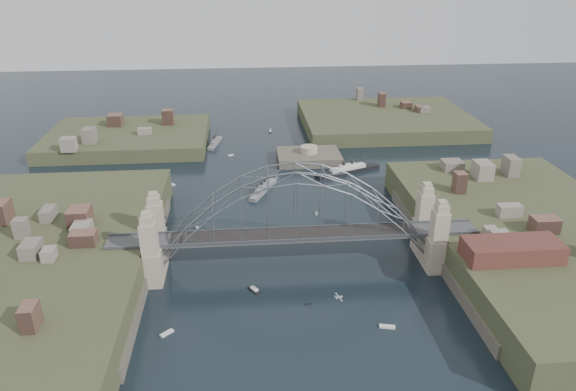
# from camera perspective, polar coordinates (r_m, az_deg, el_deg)

# --- Properties ---
(ground) EXTENTS (500.00, 500.00, 0.00)m
(ground) POSITION_cam_1_polar(r_m,az_deg,el_deg) (124.81, 0.74, -7.56)
(ground) COLOR black
(ground) RESTS_ON ground
(bridge) EXTENTS (84.00, 13.80, 24.60)m
(bridge) POSITION_cam_1_polar(r_m,az_deg,el_deg) (118.84, 0.77, -2.49)
(bridge) COLOR #454547
(bridge) RESTS_ON ground
(shore_west) EXTENTS (50.50, 90.00, 12.00)m
(shore_west) POSITION_cam_1_polar(r_m,az_deg,el_deg) (131.72, -25.14, -7.27)
(shore_west) COLOR #3B4124
(shore_west) RESTS_ON ground
(shore_east) EXTENTS (50.50, 90.00, 12.00)m
(shore_east) POSITION_cam_1_polar(r_m,az_deg,el_deg) (140.97, 24.71, -5.11)
(shore_east) COLOR #3B4124
(shore_east) RESTS_ON ground
(headland_nw) EXTENTS (60.00, 45.00, 9.00)m
(headland_nw) POSITION_cam_1_polar(r_m,az_deg,el_deg) (215.55, -16.68, 5.45)
(headland_nw) COLOR #3B4124
(headland_nw) RESTS_ON ground
(headland_ne) EXTENTS (70.00, 55.00, 9.50)m
(headland_ne) POSITION_cam_1_polar(r_m,az_deg,el_deg) (233.38, 10.37, 7.52)
(headland_ne) COLOR #3B4124
(headland_ne) RESTS_ON ground
(fort_island) EXTENTS (22.00, 16.00, 9.40)m
(fort_island) POSITION_cam_1_polar(r_m,az_deg,el_deg) (189.07, 2.23, 3.64)
(fort_island) COLOR #4E483D
(fort_island) RESTS_ON ground
(wharf_shed) EXTENTS (20.00, 8.00, 4.00)m
(wharf_shed) POSITION_cam_1_polar(r_m,az_deg,el_deg) (120.46, 22.90, -5.41)
(wharf_shed) COLOR #592D26
(wharf_shed) RESTS_ON shore_east
(finger_pier) EXTENTS (4.00, 22.00, 1.40)m
(finger_pier) POSITION_cam_1_polar(r_m,az_deg,el_deg) (112.80, 23.00, -13.17)
(finger_pier) COLOR #454547
(finger_pier) RESTS_ON ground
(naval_cruiser_near) EXTENTS (9.28, 16.37, 5.10)m
(naval_cruiser_near) POSITION_cam_1_polar(r_m,az_deg,el_deg) (163.31, -2.66, 0.69)
(naval_cruiser_near) COLOR gray
(naval_cruiser_near) RESTS_ON ground
(naval_cruiser_far) EXTENTS (5.17, 14.64, 4.91)m
(naval_cruiser_far) POSITION_cam_1_polar(r_m,az_deg,el_deg) (207.48, -7.83, 5.62)
(naval_cruiser_far) COLOR gray
(naval_cruiser_far) RESTS_ON ground
(ocean_liner) EXTENTS (23.19, 12.17, 5.84)m
(ocean_liner) POSITION_cam_1_polar(r_m,az_deg,el_deg) (178.65, 6.41, 2.69)
(ocean_liner) COLOR black
(ocean_liner) RESTS_ON ground
(aeroplane) EXTENTS (1.70, 3.00, 0.44)m
(aeroplane) POSITION_cam_1_polar(r_m,az_deg,el_deg) (106.78, 5.39, -10.80)
(aeroplane) COLOR #AEB0B5
(small_boat_a) EXTENTS (1.13, 2.63, 1.43)m
(small_boat_a) POSITION_cam_1_polar(r_m,az_deg,el_deg) (142.52, -9.69, -3.53)
(small_boat_a) COLOR silver
(small_boat_a) RESTS_ON ground
(small_boat_b) EXTENTS (0.87, 2.05, 0.45)m
(small_boat_b) POSITION_cam_1_polar(r_m,az_deg,el_deg) (149.10, 3.06, -1.96)
(small_boat_b) COLOR silver
(small_boat_b) RESTS_ON ground
(small_boat_c) EXTENTS (2.70, 3.29, 1.43)m
(small_boat_c) POSITION_cam_1_polar(r_m,az_deg,el_deg) (116.27, -3.64, -10.06)
(small_boat_c) COLOR silver
(small_boat_c) RESTS_ON ground
(small_boat_d) EXTENTS (1.62, 2.03, 0.45)m
(small_boat_d) POSITION_cam_1_polar(r_m,az_deg,el_deg) (168.44, 8.90, 0.92)
(small_boat_d) COLOR silver
(small_boat_d) RESTS_ON ground
(small_boat_e) EXTENTS (3.46, 3.40, 0.45)m
(small_boat_e) POSITION_cam_1_polar(r_m,az_deg,el_deg) (172.67, -12.52, 1.21)
(small_boat_e) COLOR silver
(small_boat_e) RESTS_ON ground
(small_boat_f) EXTENTS (1.42, 1.33, 0.45)m
(small_boat_f) POSITION_cam_1_polar(r_m,az_deg,el_deg) (173.71, -1.24, 1.94)
(small_boat_f) COLOR silver
(small_boat_f) RESTS_ON ground
(small_boat_g) EXTENTS (3.20, 1.70, 0.45)m
(small_boat_g) POSITION_cam_1_polar(r_m,az_deg,el_deg) (107.80, 10.59, -13.67)
(small_boat_g) COLOR silver
(small_boat_g) RESTS_ON ground
(small_boat_h) EXTENTS (2.29, 1.91, 0.45)m
(small_boat_h) POSITION_cam_1_polar(r_m,az_deg,el_deg) (194.95, -6.16, 4.31)
(small_boat_h) COLOR silver
(small_boat_h) RESTS_ON ground
(small_boat_i) EXTENTS (2.55, 1.74, 0.45)m
(small_boat_i) POSITION_cam_1_polar(r_m,az_deg,el_deg) (144.66, 11.62, -3.32)
(small_boat_i) COLOR silver
(small_boat_i) RESTS_ON ground
(small_boat_j) EXTENTS (2.67, 2.50, 0.45)m
(small_boat_j) POSITION_cam_1_polar(r_m,az_deg,el_deg) (107.07, -12.87, -14.20)
(small_boat_j) COLOR silver
(small_boat_j) RESTS_ON ground
(small_boat_k) EXTENTS (1.36, 1.97, 2.38)m
(small_boat_k) POSITION_cam_1_polar(r_m,az_deg,el_deg) (220.77, -1.91, 7.02)
(small_boat_k) COLOR silver
(small_boat_k) RESTS_ON ground
(small_boat_l) EXTENTS (3.09, 2.32, 0.45)m
(small_boat_l) POSITION_cam_1_polar(r_m,az_deg,el_deg) (157.36, -15.37, -1.39)
(small_boat_l) COLOR silver
(small_boat_l) RESTS_ON ground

